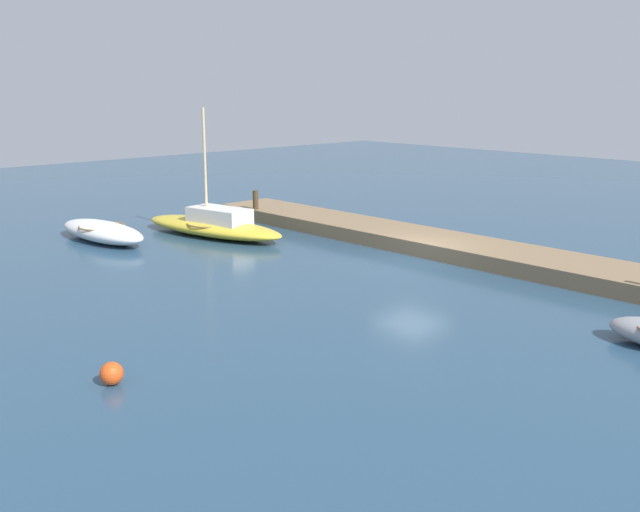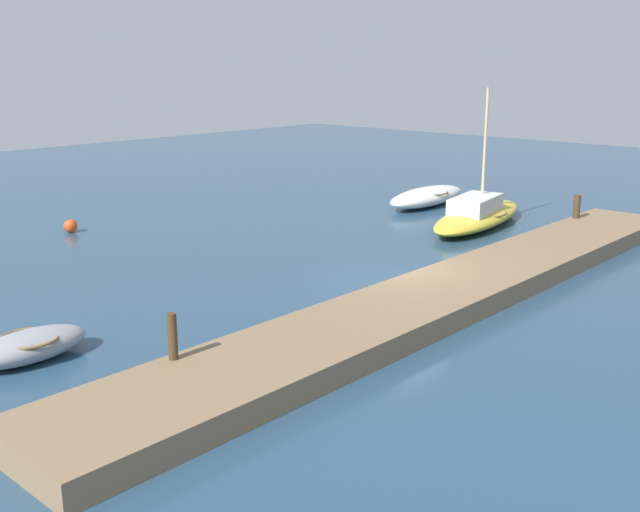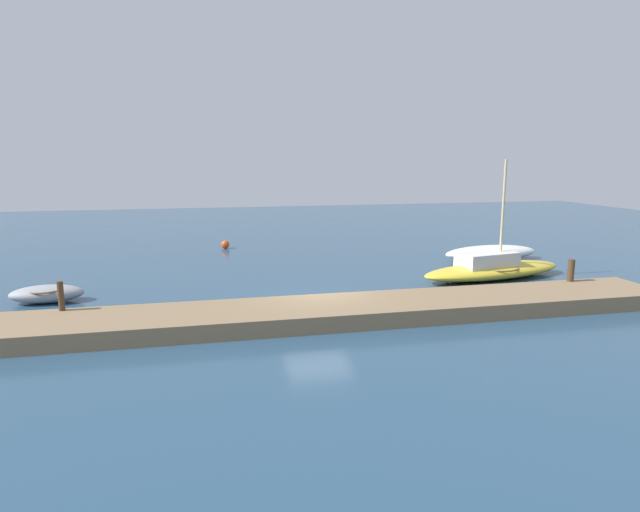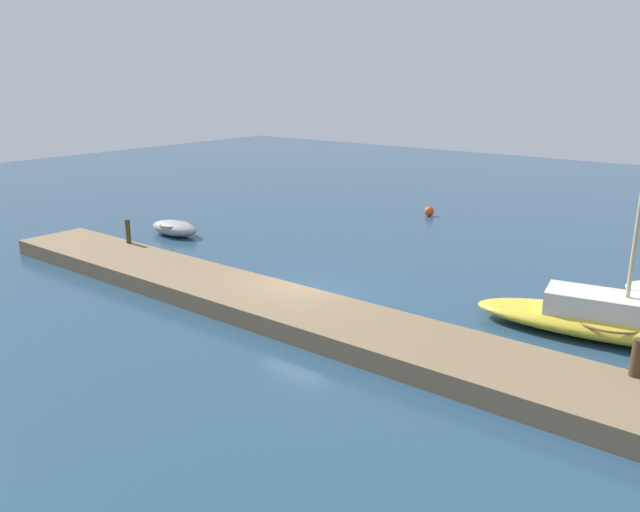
% 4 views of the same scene
% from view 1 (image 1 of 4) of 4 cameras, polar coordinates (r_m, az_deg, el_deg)
% --- Properties ---
extents(ground_plane, '(84.00, 84.00, 0.00)m').
position_cam_1_polar(ground_plane, '(27.37, 7.25, -0.38)').
color(ground_plane, navy).
extents(dock_platform, '(25.54, 2.87, 0.58)m').
position_cam_1_polar(dock_platform, '(28.84, 9.79, 0.82)').
color(dock_platform, '#846B4C').
rests_on(dock_platform, ground_plane).
extents(sailboat_yellow, '(7.79, 3.53, 5.46)m').
position_cam_1_polar(sailboat_yellow, '(31.93, -8.27, 2.41)').
color(sailboat_yellow, gold).
rests_on(sailboat_yellow, ground_plane).
extents(motorboat_white, '(5.56, 2.14, 0.81)m').
position_cam_1_polar(motorboat_white, '(31.85, -16.62, 1.86)').
color(motorboat_white, white).
rests_on(motorboat_white, ground_plane).
extents(mooring_post_mid_west, '(0.27, 0.27, 0.90)m').
position_cam_1_polar(mooring_post_mid_west, '(35.02, -5.05, 4.38)').
color(mooring_post_mid_west, '#47331E').
rests_on(mooring_post_mid_west, dock_platform).
extents(marker_buoy, '(0.52, 0.52, 0.52)m').
position_cam_1_polar(marker_buoy, '(16.75, -15.94, -8.80)').
color(marker_buoy, '#E54C19').
rests_on(marker_buoy, ground_plane).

